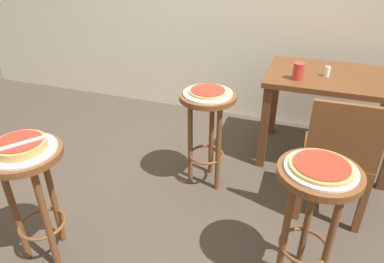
{
  "coord_description": "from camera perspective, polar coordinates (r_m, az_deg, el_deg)",
  "views": [
    {
      "loc": [
        0.73,
        -1.64,
        1.63
      ],
      "look_at": [
        0.15,
        0.02,
        0.64
      ],
      "focal_mm": 32.79,
      "sensor_mm": 36.0,
      "label": 1
    }
  ],
  "objects": [
    {
      "name": "pizza_foreground",
      "position": [
        1.88,
        -26.16,
        -1.99
      ],
      "size": [
        0.25,
        0.25,
        0.05
      ],
      "color": "tan",
      "rests_on": "serving_plate_foreground"
    },
    {
      "name": "pizza_leftside",
      "position": [
        2.32,
        2.6,
        6.58
      ],
      "size": [
        0.25,
        0.25,
        0.02
      ],
      "color": "tan",
      "rests_on": "serving_plate_leftside"
    },
    {
      "name": "stool_foreground",
      "position": [
        1.99,
        -24.78,
        -7.44
      ],
      "size": [
        0.38,
        0.38,
        0.71
      ],
      "color": "brown",
      "rests_on": "ground_plane"
    },
    {
      "name": "serving_plate_leftside",
      "position": [
        2.33,
        2.59,
        6.22
      ],
      "size": [
        0.33,
        0.33,
        0.01
      ],
      "primitive_type": "cylinder",
      "color": "silver",
      "rests_on": "stool_leftside"
    },
    {
      "name": "condiment_shaker",
      "position": [
        2.78,
        21.14,
        9.1
      ],
      "size": [
        0.04,
        0.04,
        0.07
      ],
      "primitive_type": "cylinder",
      "color": "white",
      "rests_on": "dining_table"
    },
    {
      "name": "wooden_chair",
      "position": [
        2.31,
        22.72,
        -3.42
      ],
      "size": [
        0.4,
        0.4,
        0.85
      ],
      "color": "brown",
      "rests_on": "ground_plane"
    },
    {
      "name": "pizza_server_knife",
      "position": [
        1.84,
        -26.08,
        -1.75
      ],
      "size": [
        0.15,
        0.19,
        0.01
      ],
      "primitive_type": "cube",
      "rotation": [
        0.0,
        0.0,
        0.97
      ],
      "color": "silver",
      "rests_on": "pizza_foreground"
    },
    {
      "name": "dining_table",
      "position": [
        2.88,
        21.87,
        6.36
      ],
      "size": [
        0.99,
        0.68,
        0.72
      ],
      "color": "#5B3319",
      "rests_on": "ground_plane"
    },
    {
      "name": "serving_plate_foreground",
      "position": [
        1.89,
        -25.98,
        -2.72
      ],
      "size": [
        0.33,
        0.33,
        0.01
      ],
      "primitive_type": "cylinder",
      "color": "silver",
      "rests_on": "stool_foreground"
    },
    {
      "name": "ground_plane",
      "position": [
        2.42,
        -3.58,
        -12.95
      ],
      "size": [
        6.0,
        6.0,
        0.0
      ],
      "primitive_type": "plane",
      "color": "#42382D"
    },
    {
      "name": "stool_leftside",
      "position": [
        2.41,
        2.49,
        1.99
      ],
      "size": [
        0.38,
        0.38,
        0.71
      ],
      "color": "brown",
      "rests_on": "ground_plane"
    },
    {
      "name": "stool_middle",
      "position": [
        1.79,
        19.15,
        -10.86
      ],
      "size": [
        0.38,
        0.38,
        0.71
      ],
      "color": "brown",
      "rests_on": "ground_plane"
    },
    {
      "name": "cup_near_edge",
      "position": [
        2.64,
        16.92,
        9.35
      ],
      "size": [
        0.08,
        0.08,
        0.12
      ],
      "primitive_type": "cylinder",
      "color": "red",
      "rests_on": "dining_table"
    },
    {
      "name": "pizza_middle",
      "position": [
        1.66,
        20.31,
        -5.31
      ],
      "size": [
        0.28,
        0.28,
        0.02
      ],
      "color": "tan",
      "rests_on": "serving_plate_middle"
    },
    {
      "name": "serving_plate_middle",
      "position": [
        1.67,
        20.21,
        -5.77
      ],
      "size": [
        0.32,
        0.32,
        0.01
      ],
      "primitive_type": "cylinder",
      "color": "silver",
      "rests_on": "stool_middle"
    }
  ]
}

